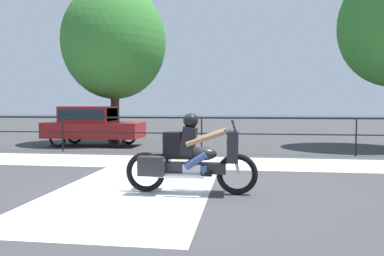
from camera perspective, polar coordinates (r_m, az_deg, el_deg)
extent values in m
plane|color=#38383A|center=(7.67, -3.05, -9.08)|extent=(120.00, 120.00, 0.00)
cube|color=#B7B2A8|center=(10.97, 0.28, -5.27)|extent=(44.00, 2.40, 0.01)
cube|color=silver|center=(7.64, -8.66, -9.13)|extent=(3.02, 6.00, 0.01)
cube|color=black|center=(12.91, 1.48, 1.57)|extent=(36.00, 0.04, 0.06)
cube|color=black|center=(12.94, 1.47, -0.84)|extent=(36.00, 0.03, 0.04)
cylinder|color=black|center=(14.42, -19.12, -0.85)|extent=(0.05, 0.05, 1.28)
cylinder|color=black|center=(12.94, 1.47, -1.12)|extent=(0.05, 0.05, 1.28)
cylinder|color=black|center=(13.39, 23.73, -1.26)|extent=(0.05, 0.05, 1.28)
torus|color=black|center=(7.06, 6.88, -7.00)|extent=(0.77, 0.11, 0.77)
torus|color=black|center=(7.30, -7.08, -6.66)|extent=(0.77, 0.11, 0.77)
cube|color=#232326|center=(7.11, -0.22, -6.08)|extent=(1.33, 0.22, 0.20)
cube|color=silver|center=(7.12, 0.06, -6.48)|extent=(0.34, 0.26, 0.26)
ellipsoid|color=#232326|center=(7.05, 1.48, -3.92)|extent=(0.58, 0.30, 0.26)
cube|color=black|center=(7.11, -1.62, -4.35)|extent=(0.77, 0.28, 0.08)
cube|color=#232326|center=(6.99, 6.25, -2.76)|extent=(0.20, 0.61, 0.57)
cube|color=#1E232B|center=(6.96, 6.44, 0.38)|extent=(0.10, 0.52, 0.24)
cylinder|color=silver|center=(6.99, 5.11, -2.34)|extent=(0.04, 0.70, 0.04)
cylinder|color=silver|center=(7.01, -2.11, -7.30)|extent=(0.96, 0.09, 0.09)
cube|color=#232326|center=(7.00, -6.16, -5.76)|extent=(0.48, 0.28, 0.35)
cube|color=#232326|center=(7.46, -5.27, -5.19)|extent=(0.48, 0.28, 0.35)
cylinder|color=silver|center=(7.02, 6.65, -4.89)|extent=(0.18, 0.06, 0.52)
cube|color=black|center=(7.05, -0.50, -2.00)|extent=(0.31, 0.36, 0.56)
sphere|color=#8C6647|center=(7.02, -0.18, 0.98)|extent=(0.23, 0.23, 0.23)
sphere|color=black|center=(7.02, -0.18, 1.14)|extent=(0.29, 0.29, 0.29)
cylinder|color=#33477A|center=(6.93, 0.56, -5.05)|extent=(0.44, 0.13, 0.34)
cylinder|color=#33477A|center=(6.93, 1.79, -6.40)|extent=(0.11, 0.11, 0.14)
cube|color=black|center=(6.94, 2.20, -6.99)|extent=(0.20, 0.10, 0.09)
cylinder|color=#33477A|center=(7.22, 0.85, -4.70)|extent=(0.44, 0.13, 0.34)
cylinder|color=#33477A|center=(7.23, 2.04, -5.99)|extent=(0.11, 0.11, 0.14)
cube|color=black|center=(7.24, 2.43, -6.56)|extent=(0.20, 0.10, 0.09)
cylinder|color=#8C6647|center=(6.71, 2.05, -1.58)|extent=(0.72, 0.09, 0.32)
cylinder|color=#8C6647|center=(7.30, 2.52, -1.18)|extent=(0.72, 0.09, 0.32)
cube|color=black|center=(7.10, -2.90, -2.35)|extent=(0.34, 0.32, 0.43)
cube|color=maroon|center=(15.96, -14.67, -0.29)|extent=(3.95, 1.66, 0.63)
cube|color=maroon|center=(16.03, -15.49, 2.02)|extent=(2.05, 1.46, 0.65)
cube|color=#19232D|center=(15.66, -12.10, 2.03)|extent=(0.04, 1.29, 0.52)
cube|color=#19232D|center=(16.03, -15.49, 2.02)|extent=(1.89, 1.49, 0.43)
torus|color=black|center=(14.84, -11.40, -1.74)|extent=(0.69, 0.11, 0.69)
torus|color=black|center=(16.29, -9.64, -1.27)|extent=(0.69, 0.11, 0.69)
torus|color=black|center=(15.81, -19.82, -1.56)|extent=(0.69, 0.11, 0.69)
torus|color=black|center=(17.18, -17.47, -1.14)|extent=(0.69, 0.11, 0.69)
cylinder|color=#473323|center=(16.72, -11.64, 2.05)|extent=(0.37, 0.37, 2.57)
ellipsoid|color=#33752D|center=(16.95, -11.77, 12.68)|extent=(4.47, 4.47, 4.92)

